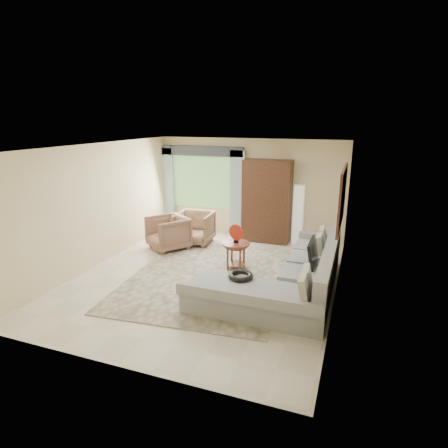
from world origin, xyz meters
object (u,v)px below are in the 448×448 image
at_px(tv_screen, 313,253).
at_px(floor_lamp, 298,215).
at_px(coffee_table, 236,255).
at_px(armchair_right, 195,228).
at_px(potted_plant, 170,224).
at_px(armoire, 267,201).
at_px(armchair_left, 168,233).
at_px(sectional_sofa, 294,280).

height_order(tv_screen, floor_lamp, floor_lamp).
relative_size(coffee_table, armchair_right, 0.65).
xyz_separation_m(potted_plant, armoire, (2.68, 0.24, 0.80)).
xyz_separation_m(armchair_right, armoire, (1.66, 0.85, 0.64)).
bearing_deg(coffee_table, armchair_left, 161.60).
bearing_deg(sectional_sofa, floor_lamp, 98.33).
distance_m(tv_screen, armoire, 2.98).
distance_m(armchair_right, floor_lamp, 2.64).
xyz_separation_m(potted_plant, floor_lamp, (3.48, 0.30, 0.50)).
height_order(armchair_left, armchair_right, armchair_right).
xyz_separation_m(sectional_sofa, armchair_left, (-3.32, 1.44, 0.12)).
bearing_deg(armchair_right, tv_screen, -32.61).
height_order(armchair_right, armoire, armoire).
relative_size(tv_screen, floor_lamp, 0.49).
bearing_deg(tv_screen, armchair_right, 151.77).
bearing_deg(tv_screen, floor_lamp, 105.02).
bearing_deg(coffee_table, floor_lamp, 66.85).
bearing_deg(armchair_right, sectional_sofa, -39.65).
distance_m(coffee_table, potted_plant, 3.17).
relative_size(coffee_table, armchair_left, 0.66).
bearing_deg(tv_screen, armchair_left, 163.08).
relative_size(potted_plant, floor_lamp, 0.33).
bearing_deg(potted_plant, coffee_table, -36.29).
bearing_deg(potted_plant, sectional_sofa, -34.23).
bearing_deg(armchair_right, armchair_left, -130.08).
xyz_separation_m(sectional_sofa, coffee_table, (-1.36, 0.79, 0.02)).
xyz_separation_m(sectional_sofa, armoire, (-1.23, 2.90, 0.77)).
xyz_separation_m(coffee_table, armchair_left, (-1.96, 0.65, 0.10)).
xyz_separation_m(tv_screen, coffee_table, (-1.63, 0.44, -0.41)).
height_order(armchair_right, potted_plant, armchair_right).
bearing_deg(armchair_right, coffee_table, -43.79).
height_order(sectional_sofa, armoire, armoire).
bearing_deg(sectional_sofa, coffee_table, 149.92).
height_order(coffee_table, floor_lamp, floor_lamp).
height_order(armchair_left, floor_lamp, floor_lamp).
distance_m(armchair_left, floor_lamp, 3.28).
xyz_separation_m(armchair_left, armchair_right, (0.43, 0.60, 0.00)).
height_order(potted_plant, armoire, armoire).
relative_size(coffee_table, armoire, 0.28).
xyz_separation_m(tv_screen, floor_lamp, (-0.70, 2.61, 0.03)).
height_order(coffee_table, armchair_left, armchair_left).
distance_m(coffee_table, armchair_right, 1.98).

